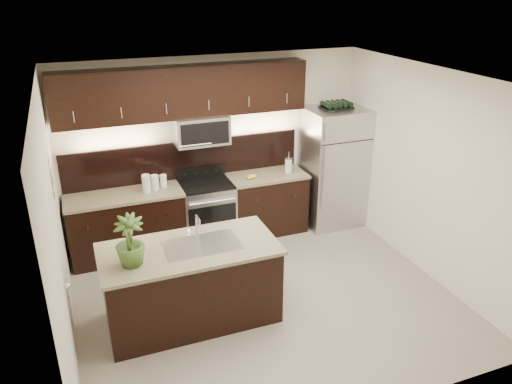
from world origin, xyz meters
TOP-DOWN VIEW (x-y plane):
  - ground at (0.00, 0.00)m, footprint 4.50×4.50m
  - room_walls at (-0.11, -0.04)m, footprint 4.52×4.02m
  - counter_run at (-0.46, 1.69)m, footprint 3.51×0.65m
  - upper_fixtures at (-0.43, 1.84)m, footprint 3.49×0.40m
  - island at (-0.93, -0.07)m, footprint 1.96×0.96m
  - sink_faucet at (-0.78, -0.06)m, footprint 0.84×0.50m
  - refrigerator at (1.80, 1.63)m, footprint 0.90×0.81m
  - wine_rack at (1.80, 1.63)m, footprint 0.46×0.29m
  - plant at (-1.57, -0.20)m, footprint 0.35×0.35m
  - canisters at (-1.00, 1.68)m, footprint 0.36×0.22m
  - french_press at (1.04, 1.64)m, footprint 0.11×0.11m
  - bananas at (0.39, 1.61)m, footprint 0.19×0.17m

SIDE VIEW (x-z plane):
  - ground at x=0.00m, z-range 0.00..0.00m
  - counter_run at x=-0.46m, z-range 0.00..0.94m
  - island at x=-0.93m, z-range 0.00..0.94m
  - refrigerator at x=1.80m, z-range 0.00..1.87m
  - sink_faucet at x=-0.78m, z-range 0.81..1.10m
  - bananas at x=0.39m, z-range 0.94..0.99m
  - canisters at x=-1.00m, z-range 0.92..1.18m
  - french_press at x=1.04m, z-range 0.90..1.23m
  - plant at x=-1.57m, z-range 0.94..1.49m
  - room_walls at x=-0.11m, z-range 0.34..3.05m
  - wine_rack at x=1.80m, z-range 1.87..1.97m
  - upper_fixtures at x=-0.43m, z-range 1.31..2.97m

